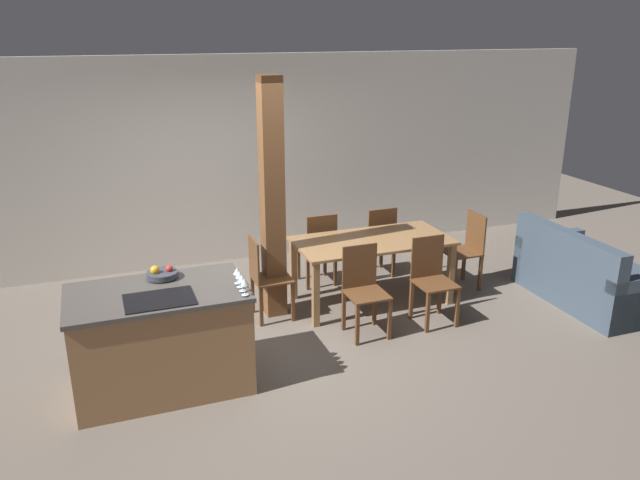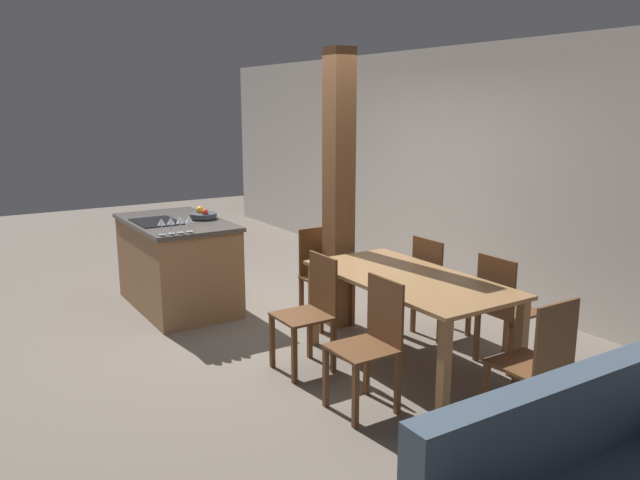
{
  "view_description": "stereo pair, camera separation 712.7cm",
  "coord_description": "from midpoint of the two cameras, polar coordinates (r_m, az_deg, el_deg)",
  "views": [
    {
      "loc": [
        -1.5,
        -5.45,
        3.03
      ],
      "look_at": [
        0.6,
        0.2,
        0.95
      ],
      "focal_mm": 35.0,
      "sensor_mm": 36.0,
      "label": 1
    },
    {
      "loc": [
        4.95,
        -2.57,
        2.09
      ],
      "look_at": [
        0.6,
        0.2,
        0.95
      ],
      "focal_mm": 35.0,
      "sensor_mm": 36.0,
      "label": 2
    }
  ],
  "objects": [
    {
      "name": "dining_chair_far_left",
      "position": [
        5.67,
        46.28,
        -13.04
      ],
      "size": [
        0.4,
        0.4,
        0.92
      ],
      "rotation": [
        0.0,
        0.0,
        3.14
      ],
      "color": "brown",
      "rests_on": "ground_plane"
    },
    {
      "name": "wall_back",
      "position": [
        6.83,
        41.81,
        -0.95
      ],
      "size": [
        11.2,
        0.08,
        2.7
      ],
      "color": "silver",
      "rests_on": "ground_plane"
    },
    {
      "name": "fruit_bowl",
      "position": [
        4.97,
        20.62,
        -7.12
      ],
      "size": [
        0.28,
        0.28,
        0.12
      ],
      "color": "#383D47",
      "rests_on": "kitchen_island"
    },
    {
      "name": "dining_chair_far_right",
      "position": [
        5.62,
        54.37,
        -14.67
      ],
      "size": [
        0.4,
        0.4,
        0.92
      ],
      "rotation": [
        0.0,
        0.0,
        3.14
      ],
      "color": "brown",
      "rests_on": "ground_plane"
    },
    {
      "name": "dining_chair_head_end",
      "position": [
        5.26,
        35.44,
        -13.19
      ],
      "size": [
        0.4,
        0.4,
        0.92
      ],
      "rotation": [
        0.0,
        0.0,
        1.57
      ],
      "color": "brown",
      "rests_on": "ground_plane"
    },
    {
      "name": "dining_chair_near_right",
      "position": [
        4.41,
        53.15,
        -20.98
      ],
      "size": [
        0.4,
        0.4,
        0.92
      ],
      "color": "brown",
      "rests_on": "ground_plane"
    },
    {
      "name": "wine_glass_middle",
      "position": [
        4.21,
        22.62,
        -9.72
      ],
      "size": [
        0.07,
        0.07,
        0.15
      ],
      "color": "silver",
      "rests_on": "kitchen_island"
    },
    {
      "name": "dining_table",
      "position": [
        4.95,
        49.54,
        -14.81
      ],
      "size": [
        1.76,
        0.88,
        0.76
      ],
      "color": "olive",
      "rests_on": "ground_plane"
    },
    {
      "name": "wine_glass_far",
      "position": [
        4.28,
        23.3,
        -9.43
      ],
      "size": [
        0.07,
        0.07,
        0.15
      ],
      "color": "silver",
      "rests_on": "kitchen_island"
    },
    {
      "name": "ground_plane",
      "position": [
        5.06,
        31.05,
        -19.86
      ],
      "size": [
        16.0,
        16.0,
        0.0
      ],
      "primitive_type": "plane",
      "color": "#665B51"
    },
    {
      "name": "wine_glass_end",
      "position": [
        4.34,
        23.96,
        -9.15
      ],
      "size": [
        0.07,
        0.07,
        0.15
      ],
      "color": "silver",
      "rests_on": "kitchen_island"
    },
    {
      "name": "wine_glass_near",
      "position": [
        4.14,
        21.92,
        -10.02
      ],
      "size": [
        0.07,
        0.07,
        0.15
      ],
      "color": "silver",
      "rests_on": "kitchen_island"
    },
    {
      "name": "timber_post",
      "position": [
        5.05,
        38.31,
        -4.9
      ],
      "size": [
        0.22,
        0.22,
        2.57
      ],
      "color": "brown",
      "rests_on": "ground_plane"
    },
    {
      "name": "kitchen_island",
      "position": [
        5.0,
        17.51,
        -12.94
      ],
      "size": [
        1.5,
        0.88,
        0.93
      ],
      "color": "#9E7047",
      "rests_on": "ground_plane"
    },
    {
      "name": "dining_chair_near_left",
      "position": [
        4.47,
        42.6,
        -18.7
      ],
      "size": [
        0.4,
        0.4,
        0.92
      ],
      "color": "brown",
      "rests_on": "ground_plane"
    },
    {
      "name": "dining_chair_foot_end",
      "position": [
        5.08,
        63.93,
        -19.02
      ],
      "size": [
        0.4,
        0.4,
        0.92
      ],
      "rotation": [
        0.0,
        0.0,
        -1.57
      ],
      "color": "brown",
      "rests_on": "ground_plane"
    }
  ]
}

